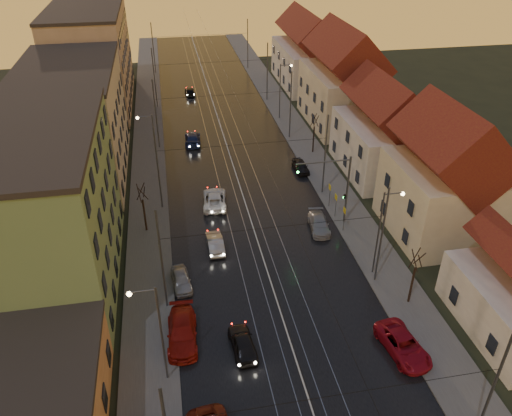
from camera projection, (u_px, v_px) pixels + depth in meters
ground at (303, 383)px, 32.95m from camera, size 160.00×160.00×0.00m
road at (225, 140)px, 66.39m from camera, size 16.00×120.00×0.04m
sidewalk_left at (149, 145)px, 64.81m from camera, size 4.00×120.00×0.15m
sidewalk_right at (298, 134)px, 67.91m from camera, size 4.00×120.00×0.15m
tram_rail_0 at (208, 141)px, 66.03m from camera, size 0.06×120.00×0.03m
tram_rail_1 at (219, 140)px, 66.25m from camera, size 0.06×120.00×0.03m
tram_rail_2 at (231, 139)px, 66.49m from camera, size 0.06×120.00×0.03m
tram_rail_3 at (241, 138)px, 66.71m from camera, size 0.06×120.00×0.03m
apartment_left_1 at (41, 215)px, 38.53m from camera, size 10.00×18.00×13.00m
apartment_left_2 at (74, 124)px, 55.51m from camera, size 10.00×20.00×12.00m
apartment_left_3 at (93, 58)px, 75.06m from camera, size 10.00×24.00×14.00m
house_right_1 at (444, 181)px, 45.26m from camera, size 8.67×10.20×10.80m
house_right_2 at (386, 134)px, 56.56m from camera, size 9.18×12.24×9.20m
house_right_3 at (343, 83)px, 68.49m from camera, size 9.18×14.28×11.50m
house_right_4 at (308, 55)px, 83.94m from camera, size 9.18×16.32×10.00m
catenary_pole_r_0 at (491, 394)px, 26.90m from camera, size 0.16×0.16×9.00m
catenary_pole_l_1 at (162, 261)px, 36.78m from camera, size 0.16×0.16×9.00m
catenary_pole_r_1 at (382, 237)px, 39.44m from camera, size 0.16×0.16×9.00m
catenary_pole_l_2 at (158, 169)px, 49.32m from camera, size 0.16×0.16×9.00m
catenary_pole_r_2 at (325, 156)px, 51.99m from camera, size 0.16×0.16×9.00m
catenary_pole_l_3 at (156, 115)px, 61.86m from camera, size 0.16×0.16×9.00m
catenary_pole_r_3 at (291, 106)px, 64.53m from camera, size 0.16×0.16×9.00m
catenary_pole_l_4 at (155, 79)px, 74.41m from camera, size 0.16×0.16×9.00m
catenary_pole_r_4 at (267, 72)px, 77.07m from camera, size 0.16×0.16×9.00m
catenary_pole_l_5 at (153, 49)px, 89.46m from camera, size 0.16×0.16×9.00m
catenary_pole_r_5 at (248, 44)px, 92.12m from camera, size 0.16×0.16×9.00m
street_lamp_0 at (156, 326)px, 30.64m from camera, size 1.75×0.32×8.00m
street_lamp_1 at (383, 225)px, 40.16m from camera, size 1.75×0.32×8.00m
street_lamp_2 at (152, 142)px, 54.06m from camera, size 1.75×0.32×8.00m
street_lamp_3 at (282, 86)px, 70.26m from camera, size 1.75×0.32×8.00m
traffic_light_mast at (338, 183)px, 46.82m from camera, size 5.30×0.32×7.20m
bare_tree_0 at (144, 209)px, 46.79m from camera, size 1.09×1.09×5.11m
bare_tree_1 at (413, 278)px, 38.25m from camera, size 1.09×1.09×5.11m
bare_tree_2 at (314, 135)px, 61.69m from camera, size 1.09×1.09×5.11m
driving_car_0 at (243, 343)px, 35.06m from camera, size 1.88×4.04×1.34m
driving_car_1 at (215, 243)px, 45.34m from camera, size 1.46×3.99×1.30m
driving_car_2 at (215, 199)px, 51.89m from camera, size 2.81×5.24×1.40m
driving_car_3 at (193, 139)px, 65.02m from camera, size 2.30×5.01×1.42m
driving_car_4 at (190, 92)px, 81.25m from camera, size 1.61×3.69×1.24m
parked_left_2 at (182, 332)px, 35.84m from camera, size 2.34×5.26×1.50m
parked_left_3 at (181, 280)px, 40.97m from camera, size 1.83×3.77×1.24m
parked_right_0 at (403, 345)px, 34.89m from camera, size 2.91×5.18×1.37m
parked_right_1 at (319, 224)px, 48.05m from camera, size 2.21×4.45×1.24m
parked_right_2 at (301, 166)px, 58.45m from camera, size 1.59×3.69×1.24m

